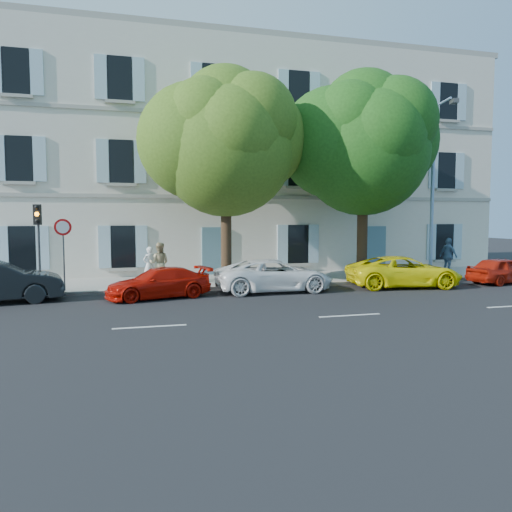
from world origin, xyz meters
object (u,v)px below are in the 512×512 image
object	(u,v)px
road_sign	(63,239)
car_red_coupe	(159,283)
car_yellow_supercar	(404,272)
car_red_hatchback	(503,270)
pedestrian_a	(149,265)
traffic_light	(38,228)
car_white_coupe	(274,275)
street_lamp	(435,179)
tree_right	(364,151)
tree_left	(226,149)
pedestrian_c	(448,256)
pedestrian_b	(159,263)

from	to	relation	value
road_sign	car_red_coupe	bearing A→B (deg)	-27.54
car_yellow_supercar	car_red_hatchback	world-z (taller)	car_yellow_supercar
pedestrian_a	traffic_light	bearing A→B (deg)	-11.83
car_red_hatchback	traffic_light	size ratio (longest dim) A/B	1.05
car_white_coupe	car_yellow_supercar	bearing A→B (deg)	-93.05
street_lamp	car_red_coupe	bearing A→B (deg)	-171.48
car_red_hatchback	tree_right	size ratio (longest dim) A/B	0.38
tree_left	pedestrian_c	size ratio (longest dim) A/B	4.87
car_white_coupe	street_lamp	world-z (taller)	street_lamp
car_red_coupe	tree_right	xyz separation A→B (m)	(9.48, 2.32, 5.47)
car_white_coupe	tree_right	world-z (taller)	tree_right
tree_right	pedestrian_b	bearing A→B (deg)	176.62
street_lamp	pedestrian_b	distance (m)	13.31
traffic_light	street_lamp	world-z (taller)	street_lamp
car_white_coupe	pedestrian_a	bearing A→B (deg)	58.52
car_red_coupe	tree_left	world-z (taller)	tree_left
car_red_hatchback	pedestrian_c	distance (m)	2.83
car_red_coupe	tree_left	xyz separation A→B (m)	(3.02, 2.16, 5.29)
tree_right	traffic_light	bearing A→B (deg)	-178.78
tree_right	pedestrian_c	xyz separation A→B (m)	(4.92, 0.34, -4.97)
car_red_hatchback	tree_right	world-z (taller)	tree_right
tree_left	car_yellow_supercar	bearing A→B (deg)	-15.38
car_red_coupe	street_lamp	xyz separation A→B (m)	(13.00, 1.95, 4.20)
car_yellow_supercar	street_lamp	bearing A→B (deg)	-47.35
car_red_hatchback	road_sign	world-z (taller)	road_sign
car_red_hatchback	street_lamp	world-z (taller)	street_lamp
car_white_coupe	road_sign	size ratio (longest dim) A/B	1.70
tree_left	pedestrian_c	distance (m)	12.36
pedestrian_a	pedestrian_b	bearing A→B (deg)	107.89
pedestrian_b	pedestrian_c	world-z (taller)	pedestrian_c
street_lamp	pedestrian_b	size ratio (longest dim) A/B	4.60
car_yellow_supercar	pedestrian_a	size ratio (longest dim) A/B	3.06
traffic_light	pedestrian_c	world-z (taller)	traffic_light
car_red_coupe	car_white_coupe	size ratio (longest dim) A/B	0.82
car_white_coupe	tree_left	xyz separation A→B (m)	(-1.59, 1.76, 5.19)
car_red_coupe	tree_left	size ratio (longest dim) A/B	0.44
pedestrian_b	car_red_coupe	bearing A→B (deg)	100.43
car_white_coupe	traffic_light	distance (m)	9.33
car_yellow_supercar	traffic_light	xyz separation A→B (m)	(-14.72, 1.89, 1.90)
tree_left	road_sign	xyz separation A→B (m)	(-6.48, -0.35, -3.69)
car_red_hatchback	pedestrian_c	bearing A→B (deg)	8.40
pedestrian_c	pedestrian_a	bearing A→B (deg)	78.23
car_yellow_supercar	car_red_hatchback	xyz separation A→B (m)	(4.96, -0.11, -0.07)
car_red_coupe	tree_right	size ratio (longest dim) A/B	0.42
car_yellow_supercar	tree_right	xyz separation A→B (m)	(-0.87, 2.18, 5.36)
car_red_hatchback	tree_left	distance (m)	13.53
car_white_coupe	pedestrian_b	bearing A→B (deg)	59.95
pedestrian_b	road_sign	bearing A→B (deg)	31.48
car_red_coupe	traffic_light	xyz separation A→B (m)	(-4.37, 2.03, 2.00)
car_red_coupe	tree_right	distance (m)	11.19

